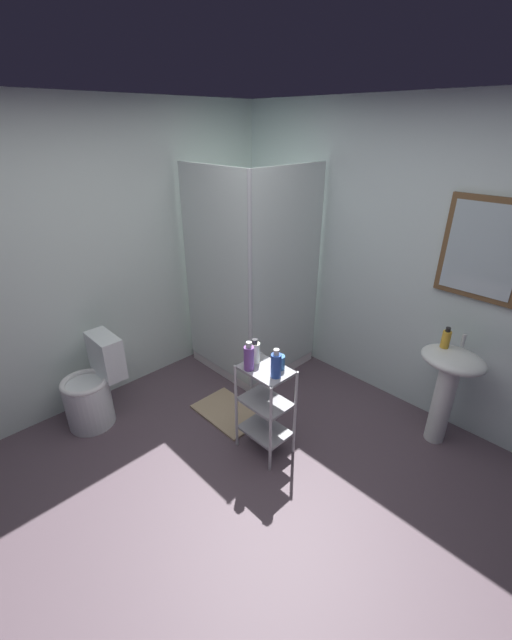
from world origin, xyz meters
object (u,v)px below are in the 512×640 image
at_px(conditioner_bottle_purple, 249,357).
at_px(shampoo_bottle_blue, 276,365).
at_px(hand_soap_bottle, 446,339).
at_px(lotion_bottle_white, 255,352).
at_px(pedestal_sink, 448,378).
at_px(bath_mat, 229,412).
at_px(shower_stall, 252,326).
at_px(storage_cart, 265,403).
at_px(toilet, 93,390).
at_px(rinse_cup, 279,362).

distance_m(conditioner_bottle_purple, shampoo_bottle_blue, 0.20).
relative_size(hand_soap_bottle, lotion_bottle_white, 0.86).
distance_m(pedestal_sink, bath_mat, 1.80).
height_order(conditioner_bottle_purple, shampoo_bottle_blue, conditioner_bottle_purple).
distance_m(lotion_bottle_white, bath_mat, 0.91).
bearing_deg(shower_stall, bath_mat, -58.80).
distance_m(storage_cart, conditioner_bottle_purple, 0.42).
distance_m(shower_stall, pedestal_sink, 1.83).
relative_size(toilet, rinse_cup, 7.37).
distance_m(shower_stall, hand_soap_bottle, 1.80).
height_order(rinse_cup, bath_mat, rinse_cup).
relative_size(toilet, hand_soap_bottle, 4.70).
bearing_deg(rinse_cup, conditioner_bottle_purple, -131.77).
height_order(shower_stall, bath_mat, shower_stall).
xyz_separation_m(rinse_cup, bath_mat, (-0.58, 0.00, -0.78)).
bearing_deg(conditioner_bottle_purple, hand_soap_bottle, 53.32).
height_order(conditioner_bottle_purple, lotion_bottle_white, conditioner_bottle_purple).
xyz_separation_m(pedestal_sink, storage_cart, (-0.87, -1.06, -0.14)).
bearing_deg(hand_soap_bottle, conditioner_bottle_purple, -126.68).
height_order(storage_cart, hand_soap_bottle, hand_soap_bottle).
bearing_deg(shampoo_bottle_blue, lotion_bottle_white, 174.16).
bearing_deg(toilet, hand_soap_bottle, 42.74).
bearing_deg(shampoo_bottle_blue, storage_cart, 171.13).
distance_m(storage_cart, rinse_cup, 0.37).
distance_m(conditioner_bottle_purple, rinse_cup, 0.22).
distance_m(toilet, lotion_bottle_white, 1.45).
distance_m(pedestal_sink, hand_soap_bottle, 0.31).
height_order(pedestal_sink, hand_soap_bottle, hand_soap_bottle).
bearing_deg(shampoo_bottle_blue, hand_soap_bottle, 58.37).
bearing_deg(lotion_bottle_white, storage_cart, -2.94).
bearing_deg(storage_cart, pedestal_sink, 50.63).
relative_size(toilet, lotion_bottle_white, 4.04).
bearing_deg(shampoo_bottle_blue, conditioner_bottle_purple, -160.09).
relative_size(toilet, storage_cart, 1.03).
relative_size(shower_stall, lotion_bottle_white, 10.64).
bearing_deg(toilet, lotion_bottle_white, 35.51).
bearing_deg(conditioner_bottle_purple, bath_mat, 160.17).
relative_size(shower_stall, rinse_cup, 19.40).
relative_size(hand_soap_bottle, bath_mat, 0.27).
relative_size(pedestal_sink, toilet, 1.07).
xyz_separation_m(toilet, rinse_cup, (1.29, 0.86, 0.48)).
bearing_deg(shower_stall, lotion_bottle_white, -42.47).
xyz_separation_m(pedestal_sink, shampoo_bottle_blue, (-0.76, -1.08, 0.25)).
bearing_deg(conditioner_bottle_purple, storage_cart, 47.53).
xyz_separation_m(hand_soap_bottle, lotion_bottle_white, (-0.90, -1.07, -0.06)).
bearing_deg(pedestal_sink, lotion_bottle_white, -133.15).
relative_size(conditioner_bottle_purple, shampoo_bottle_blue, 1.02).
bearing_deg(bath_mat, rinse_cup, -0.01).
distance_m(toilet, shampoo_bottle_blue, 1.63).
bearing_deg(rinse_cup, bath_mat, 179.99).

